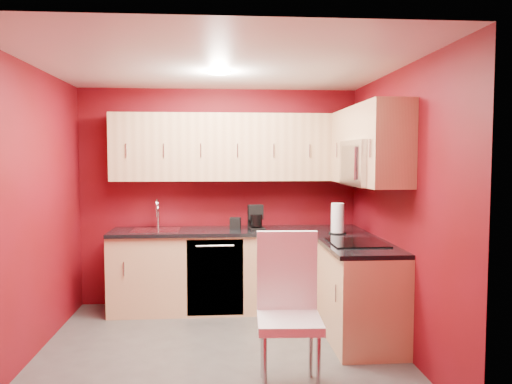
{
  "coord_description": "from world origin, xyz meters",
  "views": [
    {
      "loc": [
        -0.01,
        -4.34,
        1.71
      ],
      "look_at": [
        0.36,
        0.55,
        1.37
      ],
      "focal_mm": 35.0,
      "sensor_mm": 36.0,
      "label": 1
    }
  ],
  "objects": [
    {
      "name": "coffee_maker",
      "position": [
        0.41,
        1.12,
        1.05
      ],
      "size": [
        0.19,
        0.24,
        0.27
      ],
      "primitive_type": null,
      "rotation": [
        0.0,
        0.0,
        0.13
      ],
      "color": "black",
      "rests_on": "countertop_back"
    },
    {
      "name": "paper_towel",
      "position": [
        1.24,
        0.81,
        1.07
      ],
      "size": [
        0.23,
        0.23,
        0.32
      ],
      "primitive_type": null,
      "rotation": [
        0.0,
        0.0,
        -0.35
      ],
      "color": "white",
      "rests_on": "countertop_right"
    },
    {
      "name": "countertop_right",
      "position": [
        1.29,
        0.23,
        0.89
      ],
      "size": [
        0.63,
        1.27,
        0.04
      ],
      "primitive_type": "cube",
      "color": "black",
      "rests_on": "base_cabinets_right"
    },
    {
      "name": "countertop_back",
      "position": [
        0.2,
        1.19,
        0.89
      ],
      "size": [
        2.8,
        0.63,
        0.04
      ],
      "primitive_type": "cube",
      "color": "black",
      "rests_on": "base_cabinets_back"
    },
    {
      "name": "base_cabinets_right",
      "position": [
        1.3,
        0.25,
        0.43
      ],
      "size": [
        0.6,
        1.3,
        0.87
      ],
      "primitive_type": "cube",
      "color": "#D9B17C",
      "rests_on": "floor"
    },
    {
      "name": "wall_front",
      "position": [
        0.0,
        -1.5,
        1.25
      ],
      "size": [
        3.2,
        0.0,
        3.2
      ],
      "primitive_type": "plane",
      "rotation": [
        -1.57,
        0.0,
        0.0
      ],
      "color": "maroon",
      "rests_on": "floor"
    },
    {
      "name": "cooktop",
      "position": [
        1.28,
        0.2,
        0.92
      ],
      "size": [
        0.5,
        0.55,
        0.01
      ],
      "primitive_type": "cube",
      "color": "black",
      "rests_on": "countertop_right"
    },
    {
      "name": "wall_back",
      "position": [
        0.0,
        1.5,
        1.25
      ],
      "size": [
        3.2,
        0.0,
        3.2
      ],
      "primitive_type": "plane",
      "rotation": [
        1.57,
        0.0,
        0.0
      ],
      "color": "maroon",
      "rests_on": "floor"
    },
    {
      "name": "wall_right",
      "position": [
        1.6,
        0.0,
        1.25
      ],
      "size": [
        0.0,
        3.0,
        3.0
      ],
      "primitive_type": "plane",
      "rotation": [
        1.57,
        0.0,
        -1.57
      ],
      "color": "maroon",
      "rests_on": "floor"
    },
    {
      "name": "dishwasher_front",
      "position": [
        -0.05,
        0.91,
        0.43
      ],
      "size": [
        0.6,
        0.02,
        0.82
      ],
      "primitive_type": "cube",
      "color": "black",
      "rests_on": "base_cabinets_back"
    },
    {
      "name": "downlight",
      "position": [
        0.0,
        0.3,
        2.48
      ],
      "size": [
        0.2,
        0.2,
        0.01
      ],
      "primitive_type": "cylinder",
      "color": "white",
      "rests_on": "ceiling"
    },
    {
      "name": "wall_left",
      "position": [
        -1.6,
        0.0,
        1.25
      ],
      "size": [
        0.0,
        3.0,
        3.0
      ],
      "primitive_type": "plane",
      "rotation": [
        1.57,
        0.0,
        1.57
      ],
      "color": "maroon",
      "rests_on": "floor"
    },
    {
      "name": "upper_cabinets_right",
      "position": [
        1.42,
        0.44,
        1.89
      ],
      "size": [
        0.35,
        1.55,
        0.75
      ],
      "color": "tan",
      "rests_on": "wall_right"
    },
    {
      "name": "base_cabinets_back",
      "position": [
        0.2,
        1.2,
        0.43
      ],
      "size": [
        2.8,
        0.6,
        0.87
      ],
      "primitive_type": "cube",
      "color": "#D9B17C",
      "rests_on": "floor"
    },
    {
      "name": "napkin_holder",
      "position": [
        0.18,
        1.21,
        0.97
      ],
      "size": [
        0.13,
        0.13,
        0.13
      ],
      "primitive_type": null,
      "rotation": [
        0.0,
        0.0,
        -0.13
      ],
      "color": "black",
      "rests_on": "countertop_back"
    },
    {
      "name": "floor",
      "position": [
        0.0,
        0.0,
        0.0
      ],
      "size": [
        3.2,
        3.2,
        0.0
      ],
      "primitive_type": "plane",
      "color": "#504D4B",
      "rests_on": "ground"
    },
    {
      "name": "upper_cabinets_back",
      "position": [
        0.2,
        1.32,
        1.83
      ],
      "size": [
        2.8,
        0.35,
        0.75
      ],
      "primitive_type": "cube",
      "color": "tan",
      "rests_on": "wall_back"
    },
    {
      "name": "dining_chair",
      "position": [
        0.5,
        -0.78,
        0.57
      ],
      "size": [
        0.49,
        0.51,
        1.15
      ],
      "primitive_type": null,
      "rotation": [
        0.0,
        0.0,
        -0.05
      ],
      "color": "white",
      "rests_on": "floor"
    },
    {
      "name": "microwave",
      "position": [
        1.39,
        0.2,
        1.66
      ],
      "size": [
        0.42,
        0.76,
        0.42
      ],
      "color": "silver",
      "rests_on": "upper_cabinets_right"
    },
    {
      "name": "sink",
      "position": [
        -0.7,
        1.2,
        0.94
      ],
      "size": [
        0.52,
        0.42,
        0.35
      ],
      "color": "silver",
      "rests_on": "countertop_back"
    },
    {
      "name": "ceiling",
      "position": [
        0.0,
        0.0,
        2.5
      ],
      "size": [
        3.2,
        3.2,
        0.0
      ],
      "primitive_type": "plane",
      "rotation": [
        3.14,
        0.0,
        0.0
      ],
      "color": "white",
      "rests_on": "wall_back"
    }
  ]
}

